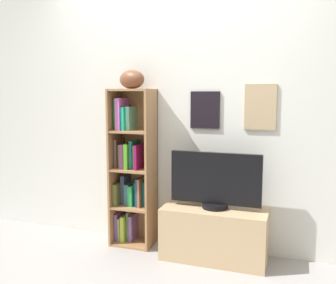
# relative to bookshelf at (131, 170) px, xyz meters

# --- Properties ---
(back_wall) EXTENTS (4.80, 0.08, 2.58)m
(back_wall) POSITION_rel_bookshelf_xyz_m (0.43, 0.14, 0.58)
(back_wall) COLOR silver
(back_wall) RESTS_ON ground
(bookshelf) EXTENTS (0.39, 0.29, 1.46)m
(bookshelf) POSITION_rel_bookshelf_xyz_m (0.00, 0.00, 0.00)
(bookshelf) COLOR #9B7048
(bookshelf) RESTS_ON ground
(football) EXTENTS (0.33, 0.28, 0.17)m
(football) POSITION_rel_bookshelf_xyz_m (0.03, -0.03, 0.84)
(football) COLOR brown
(football) RESTS_ON bookshelf
(tv_stand) EXTENTS (0.89, 0.41, 0.45)m
(tv_stand) POSITION_rel_bookshelf_xyz_m (0.83, -0.10, -0.49)
(tv_stand) COLOR tan
(tv_stand) RESTS_ON ground
(television) EXTENTS (0.77, 0.22, 0.48)m
(television) POSITION_rel_bookshelf_xyz_m (0.83, -0.09, -0.02)
(television) COLOR black
(television) RESTS_ON tv_stand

